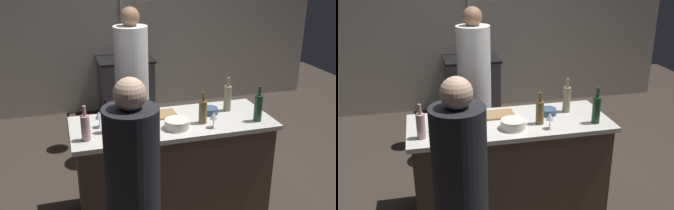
% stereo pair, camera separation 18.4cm
% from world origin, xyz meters
% --- Properties ---
extents(ground_plane, '(9.00, 9.00, 0.00)m').
position_xyz_m(ground_plane, '(0.00, 0.00, 0.00)').
color(ground_plane, '#382D26').
extents(back_wall, '(6.40, 0.16, 2.60)m').
position_xyz_m(back_wall, '(0.00, 2.85, 1.30)').
color(back_wall, beige).
rests_on(back_wall, ground_plane).
extents(kitchen_island, '(1.80, 0.72, 0.90)m').
position_xyz_m(kitchen_island, '(0.00, 0.00, 0.45)').
color(kitchen_island, brown).
rests_on(kitchen_island, ground_plane).
extents(stove_range, '(0.80, 0.64, 0.89)m').
position_xyz_m(stove_range, '(0.00, 2.45, 0.45)').
color(stove_range, '#47474C').
rests_on(stove_range, ground_plane).
extents(chef, '(0.38, 0.38, 1.79)m').
position_xyz_m(chef, '(-0.16, 1.09, 0.83)').
color(chef, white).
rests_on(chef, ground_plane).
extents(guest_left, '(0.35, 0.35, 1.64)m').
position_xyz_m(guest_left, '(-0.55, -0.97, 0.76)').
color(guest_left, black).
rests_on(guest_left, ground_plane).
extents(overhead_pot_rack, '(0.88, 1.35, 2.17)m').
position_xyz_m(overhead_pot_rack, '(-0.01, 1.93, 1.66)').
color(overhead_pot_rack, gray).
rests_on(overhead_pot_rack, ground_plane).
extents(cutting_board, '(0.32, 0.22, 0.02)m').
position_xyz_m(cutting_board, '(-0.09, 0.16, 0.91)').
color(cutting_board, '#997047').
rests_on(cutting_board, kitchen_island).
extents(pepper_mill, '(0.05, 0.05, 0.21)m').
position_xyz_m(pepper_mill, '(-0.50, -0.21, 1.01)').
color(pepper_mill, '#382319').
rests_on(pepper_mill, kitchen_island).
extents(wine_bottle_white, '(0.07, 0.07, 0.33)m').
position_xyz_m(wine_bottle_white, '(0.57, 0.11, 1.03)').
color(wine_bottle_white, gray).
rests_on(wine_bottle_white, kitchen_island).
extents(wine_bottle_amber, '(0.07, 0.07, 0.29)m').
position_xyz_m(wine_bottle_amber, '(0.24, -0.11, 1.01)').
color(wine_bottle_amber, brown).
rests_on(wine_bottle_amber, kitchen_island).
extents(wine_bottle_dark, '(0.07, 0.07, 0.30)m').
position_xyz_m(wine_bottle_dark, '(-0.59, -0.07, 1.01)').
color(wine_bottle_dark, black).
rests_on(wine_bottle_dark, kitchen_island).
extents(wine_bottle_green, '(0.07, 0.07, 0.32)m').
position_xyz_m(wine_bottle_green, '(0.73, -0.20, 1.03)').
color(wine_bottle_green, '#193D23').
rests_on(wine_bottle_green, kitchen_island).
extents(wine_bottle_rose, '(0.07, 0.07, 0.29)m').
position_xyz_m(wine_bottle_rose, '(-0.77, -0.18, 1.01)').
color(wine_bottle_rose, '#B78C8E').
rests_on(wine_bottle_rose, kitchen_island).
extents(wine_glass_by_chef, '(0.07, 0.07, 0.15)m').
position_xyz_m(wine_glass_by_chef, '(-0.64, 0.05, 1.01)').
color(wine_glass_by_chef, silver).
rests_on(wine_glass_by_chef, kitchen_island).
extents(wine_glass_near_left_guest, '(0.07, 0.07, 0.15)m').
position_xyz_m(wine_glass_near_left_guest, '(0.30, -0.23, 1.01)').
color(wine_glass_near_left_guest, silver).
rests_on(wine_glass_near_left_guest, kitchen_island).
extents(mixing_bowl_blue, '(0.16, 0.16, 0.06)m').
position_xyz_m(mixing_bowl_blue, '(0.38, 0.08, 0.93)').
color(mixing_bowl_blue, '#334C6B').
rests_on(mixing_bowl_blue, kitchen_island).
extents(mixing_bowl_ceramic, '(0.21, 0.21, 0.08)m').
position_xyz_m(mixing_bowl_ceramic, '(-0.01, -0.15, 0.94)').
color(mixing_bowl_ceramic, silver).
rests_on(mixing_bowl_ceramic, kitchen_island).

